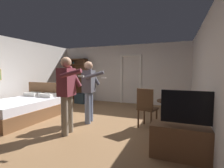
# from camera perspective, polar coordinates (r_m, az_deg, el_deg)

# --- Properties ---
(ground_plane) EXTENTS (7.08, 7.08, 0.00)m
(ground_plane) POSITION_cam_1_polar(r_m,az_deg,el_deg) (4.59, -10.80, -13.52)
(ground_plane) COLOR olive
(wall_back) EXTENTS (6.01, 0.12, 2.55)m
(wall_back) POSITION_cam_1_polar(r_m,az_deg,el_deg) (7.33, 3.03, 3.46)
(wall_back) COLOR silver
(wall_back) RESTS_ON ground_plane
(wall_left) EXTENTS (0.15, 6.68, 2.55)m
(wall_left) POSITION_cam_1_polar(r_m,az_deg,el_deg) (6.46, -33.62, 2.55)
(wall_left) COLOR silver
(wall_left) RESTS_ON ground_plane
(wall_right) EXTENTS (0.12, 6.68, 2.55)m
(wall_right) POSITION_cam_1_polar(r_m,az_deg,el_deg) (3.71, 30.84, 1.71)
(wall_right) COLOR silver
(wall_right) RESTS_ON ground_plane
(doorway_frame) EXTENTS (0.93, 0.08, 2.13)m
(doorway_frame) POSITION_cam_1_polar(r_m,az_deg,el_deg) (7.11, 6.56, 2.98)
(doorway_frame) COLOR white
(doorway_frame) RESTS_ON ground_plane
(bed) EXTENTS (1.52, 2.10, 1.02)m
(bed) POSITION_cam_1_polar(r_m,az_deg,el_deg) (5.57, -28.74, -7.55)
(bed) COLOR brown
(bed) RESTS_ON ground_plane
(bookshelf) EXTENTS (0.96, 0.32, 2.00)m
(bookshelf) POSITION_cam_1_polar(r_m,az_deg,el_deg) (8.07, -11.77, 2.05)
(bookshelf) COLOR brown
(bookshelf) RESTS_ON ground_plane
(tv_flatscreen) EXTENTS (1.22, 0.40, 1.11)m
(tv_flatscreen) POSITION_cam_1_polar(r_m,az_deg,el_deg) (3.02, 25.61, -17.19)
(tv_flatscreen) COLOR brown
(tv_flatscreen) RESTS_ON ground_plane
(side_table) EXTENTS (0.65, 0.65, 0.70)m
(side_table) POSITION_cam_1_polar(r_m,az_deg,el_deg) (4.27, 19.83, -8.48)
(side_table) COLOR #4C331E
(side_table) RESTS_ON ground_plane
(laptop) EXTENTS (0.39, 0.40, 0.15)m
(laptop) POSITION_cam_1_polar(r_m,az_deg,el_deg) (4.18, 19.65, -4.86)
(laptop) COLOR black
(laptop) RESTS_ON side_table
(bottle_on_table) EXTENTS (0.06, 0.06, 0.27)m
(bottle_on_table) POSITION_cam_1_polar(r_m,az_deg,el_deg) (4.13, 21.86, -4.18)
(bottle_on_table) COLOR #2D330E
(bottle_on_table) RESTS_ON side_table
(wooden_chair) EXTENTS (0.51, 0.51, 0.99)m
(wooden_chair) POSITION_cam_1_polar(r_m,az_deg,el_deg) (4.15, 11.98, -7.66)
(wooden_chair) COLOR #4C331E
(wooden_chair) RESTS_ON ground_plane
(person_blue_shirt) EXTENTS (0.71, 0.56, 1.73)m
(person_blue_shirt) POSITION_cam_1_polar(r_m,az_deg,el_deg) (3.75, -15.46, -2.09)
(person_blue_shirt) COLOR gray
(person_blue_shirt) RESTS_ON ground_plane
(person_striped_shirt) EXTENTS (0.75, 0.59, 1.68)m
(person_striped_shirt) POSITION_cam_1_polar(r_m,az_deg,el_deg) (4.48, -8.00, -1.25)
(person_striped_shirt) COLOR slate
(person_striped_shirt) RESTS_ON ground_plane
(suitcase_dark) EXTENTS (0.50, 0.39, 0.31)m
(suitcase_dark) POSITION_cam_1_polar(r_m,az_deg,el_deg) (7.33, -10.58, -5.43)
(suitcase_dark) COLOR #4C1919
(suitcase_dark) RESTS_ON ground_plane
(suitcase_small) EXTENTS (0.56, 0.44, 0.43)m
(suitcase_small) POSITION_cam_1_polar(r_m,az_deg,el_deg) (7.31, -10.75, -4.97)
(suitcase_small) COLOR #1E2D38
(suitcase_small) RESTS_ON ground_plane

